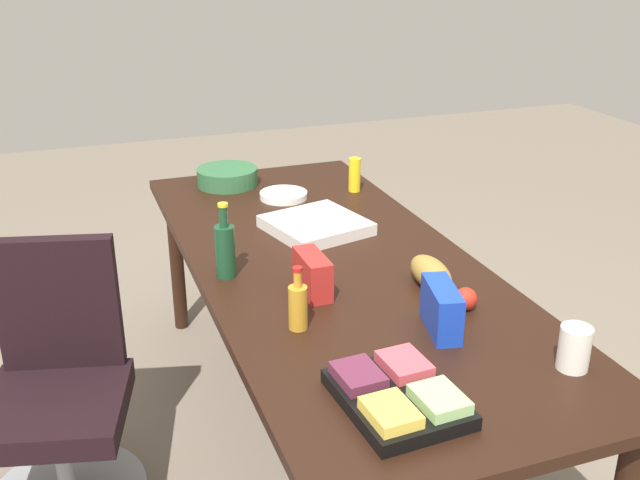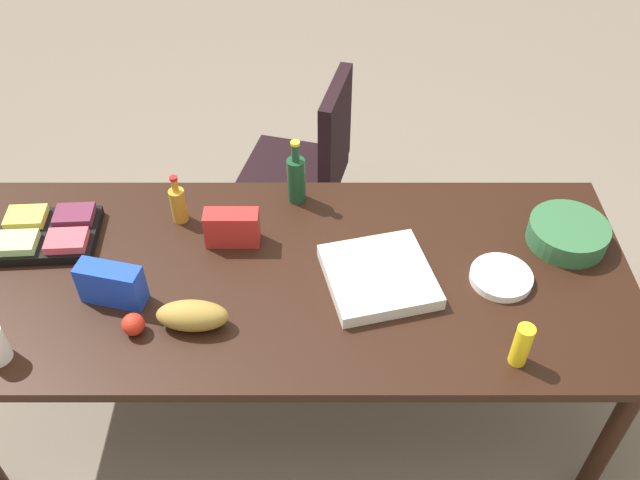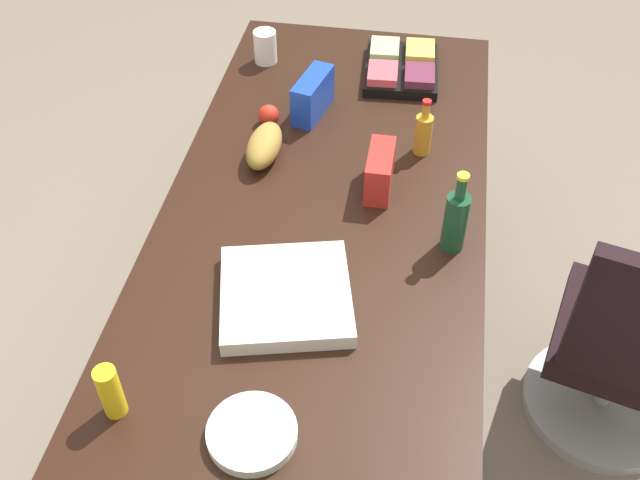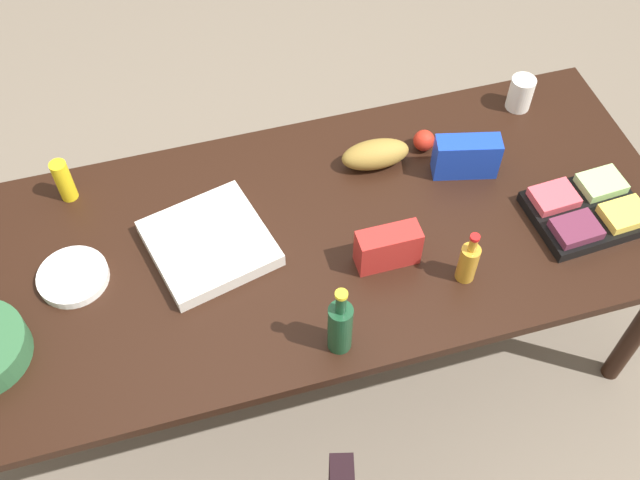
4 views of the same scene
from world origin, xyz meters
TOP-DOWN VIEW (x-y plane):
  - ground_plane at (0.00, 0.00)m, footprint 10.00×10.00m
  - conference_table at (0.00, 0.00)m, footprint 2.46×1.02m
  - paper_plate_stack at (0.75, -0.04)m, footprint 0.27×0.27m
  - pizza_box at (0.32, -0.04)m, footprint 0.44×0.44m
  - wine_bottle at (0.02, 0.41)m, footprint 0.07×0.07m
  - fruit_platter at (-0.91, 0.17)m, footprint 0.38×0.30m
  - chip_bag_blue at (-0.60, -0.12)m, footprint 0.23×0.13m
  - chip_bag_red at (-0.21, 0.16)m, footprint 0.20×0.08m
  - bread_loaf at (-0.31, -0.24)m, footprint 0.24×0.12m
  - apple_red at (-0.50, -0.27)m, footprint 0.09×0.09m
  - mustard_bottle at (0.73, -0.38)m, footprint 0.07×0.07m
  - mayo_jar at (-0.92, -0.37)m, footprint 0.09×0.09m
  - dressing_bottle at (-0.43, 0.29)m, footprint 0.07×0.07m

SIDE VIEW (x-z plane):
  - ground_plane at x=0.00m, z-range 0.00..0.00m
  - conference_table at x=0.00m, z-range 0.33..1.12m
  - paper_plate_stack at x=0.75m, z-range 0.79..0.82m
  - pizza_box at x=0.32m, z-range 0.79..0.84m
  - fruit_platter at x=-0.91m, z-range 0.79..0.86m
  - apple_red at x=-0.50m, z-range 0.79..0.87m
  - bread_loaf at x=-0.31m, z-range 0.79..0.89m
  - mayo_jar at x=-0.92m, z-range 0.79..0.92m
  - chip_bag_red at x=-0.21m, z-range 0.79..0.93m
  - chip_bag_blue at x=-0.60m, z-range 0.79..0.94m
  - dressing_bottle at x=-0.43m, z-range 0.77..0.98m
  - mustard_bottle at x=0.73m, z-range 0.79..0.95m
  - wine_bottle at x=0.02m, z-range 0.76..1.04m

